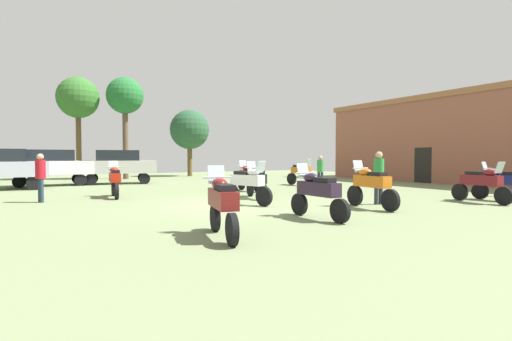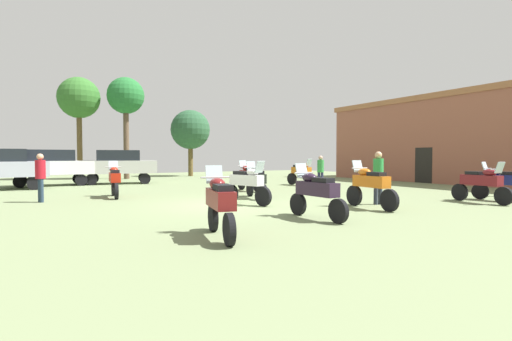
# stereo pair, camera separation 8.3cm
# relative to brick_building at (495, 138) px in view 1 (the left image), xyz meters

# --- Properties ---
(ground_plane) EXTENTS (44.00, 52.00, 0.02)m
(ground_plane) POSITION_rel_brick_building_xyz_m (-18.00, -0.99, -2.74)
(ground_plane) COLOR #738259
(brick_building) EXTENTS (6.12, 21.58, 5.48)m
(brick_building) POSITION_rel_brick_building_xyz_m (0.00, 0.00, 0.00)
(brick_building) COLOR #945543
(brick_building) RESTS_ON ground
(motorcycle_1) EXTENTS (0.62, 2.21, 1.45)m
(motorcycle_1) POSITION_rel_brick_building_xyz_m (-17.42, -4.84, -2.01)
(motorcycle_1) COLOR black
(motorcycle_1) RESTS_ON ground
(motorcycle_3) EXTENTS (0.62, 2.26, 1.51)m
(motorcycle_3) POSITION_rel_brick_building_xyz_m (-14.66, -4.09, -1.98)
(motorcycle_3) COLOR black
(motorcycle_3) RESTS_ON ground
(motorcycle_4) EXTENTS (0.68, 2.14, 1.44)m
(motorcycle_4) POSITION_rel_brick_building_xyz_m (-8.93, -5.06, -2.02)
(motorcycle_4) COLOR black
(motorcycle_4) RESTS_ON ground
(motorcycle_5) EXTENTS (0.84, 2.12, 1.49)m
(motorcycle_5) POSITION_rel_brick_building_xyz_m (-17.53, -1.26, -2.00)
(motorcycle_5) COLOR black
(motorcycle_5) RESTS_ON ground
(motorcycle_6) EXTENTS (0.62, 2.13, 1.46)m
(motorcycle_6) POSITION_rel_brick_building_xyz_m (-21.03, 3.36, -2.01)
(motorcycle_6) COLOR black
(motorcycle_6) RESTS_ON ground
(motorcycle_7) EXTENTS (0.70, 2.16, 1.44)m
(motorcycle_7) POSITION_rel_brick_building_xyz_m (-16.28, 0.30, -2.02)
(motorcycle_7) COLOR black
(motorcycle_7) RESTS_ON ground
(motorcycle_8) EXTENTS (0.68, 2.13, 1.51)m
(motorcycle_8) POSITION_rel_brick_building_xyz_m (-10.74, 4.76, -1.99)
(motorcycle_8) COLOR black
(motorcycle_8) RESTS_ON ground
(motorcycle_9) EXTENTS (0.62, 2.26, 1.46)m
(motorcycle_9) POSITION_rel_brick_building_xyz_m (-10.17, -5.01, -2.01)
(motorcycle_9) COLOR black
(motorcycle_9) RESTS_ON ground
(motorcycle_11) EXTENTS (0.62, 2.21, 1.44)m
(motorcycle_11) POSITION_rel_brick_building_xyz_m (-14.98, 3.22, -2.02)
(motorcycle_11) COLOR black
(motorcycle_11) RESTS_ON ground
(motorcycle_12) EXTENTS (0.72, 2.08, 1.45)m
(motorcycle_12) POSITION_rel_brick_building_xyz_m (-20.58, -5.72, -2.02)
(motorcycle_12) COLOR black
(motorcycle_12) RESTS_ON ground
(car_1) EXTENTS (4.31, 1.83, 2.00)m
(car_1) POSITION_rel_brick_building_xyz_m (-22.99, 11.45, -1.56)
(car_1) COLOR black
(car_1) RESTS_ON ground
(car_2) EXTENTS (4.56, 2.56, 2.00)m
(car_2) POSITION_rel_brick_building_xyz_m (-19.42, 11.24, -1.56)
(car_2) COLOR black
(car_2) RESTS_ON ground
(person_1) EXTENTS (0.41, 0.41, 1.74)m
(person_1) POSITION_rel_brick_building_xyz_m (-23.61, 2.95, -1.71)
(person_1) COLOR #233447
(person_1) RESTS_ON ground
(person_2) EXTENTS (0.47, 0.47, 1.67)m
(person_2) POSITION_rel_brick_building_xyz_m (-10.94, 2.86, -1.75)
(person_2) COLOR #27294A
(person_2) RESTS_ON ground
(person_3) EXTENTS (0.42, 0.42, 1.80)m
(person_3) POSITION_rel_brick_building_xyz_m (-13.68, -3.51, -1.67)
(person_3) COLOR #272F3F
(person_3) RESTS_ON ground
(tree_1) EXTENTS (2.89, 2.89, 7.25)m
(tree_1) POSITION_rel_brick_building_xyz_m (-20.94, 17.44, 2.99)
(tree_1) COLOR brown
(tree_1) RESTS_ON ground
(tree_3) EXTENTS (3.23, 3.23, 5.46)m
(tree_3) POSITION_rel_brick_building_xyz_m (-12.53, 17.67, 1.09)
(tree_3) COLOR brown
(tree_3) RESTS_ON ground
(tree_4) EXTENTS (2.62, 2.62, 7.34)m
(tree_4) POSITION_rel_brick_building_xyz_m (-17.95, 16.29, 3.16)
(tree_4) COLOR brown
(tree_4) RESTS_ON ground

